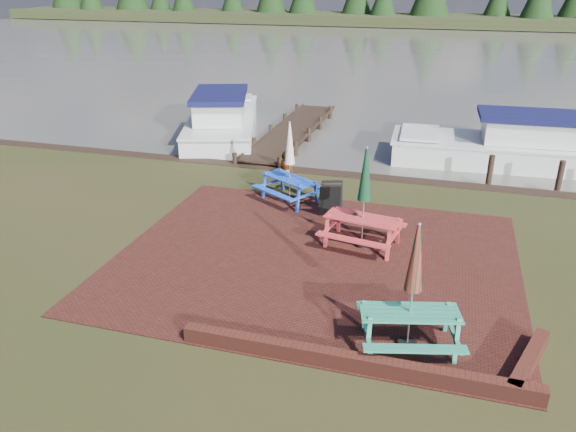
# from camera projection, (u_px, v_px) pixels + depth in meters

# --- Properties ---
(ground) EXTENTS (120.00, 120.00, 0.00)m
(ground) POSITION_uv_depth(u_px,v_px,m) (304.00, 281.00, 12.00)
(ground) COLOR black
(ground) RESTS_ON ground
(paving) EXTENTS (9.00, 7.50, 0.02)m
(paving) POSITION_uv_depth(u_px,v_px,m) (315.00, 259.00, 12.88)
(paving) COLOR #371611
(paving) RESTS_ON ground
(brick_wall) EXTENTS (6.21, 1.79, 0.30)m
(brick_wall) POSITION_uv_depth(u_px,v_px,m) (393.00, 362.00, 9.27)
(brick_wall) COLOR #4C1E16
(brick_wall) RESTS_ON ground
(water) EXTENTS (120.00, 60.00, 0.02)m
(water) POSITION_uv_depth(u_px,v_px,m) (422.00, 55.00, 44.56)
(water) COLOR #413E38
(water) RESTS_ON ground
(picnic_table_teal) EXTENTS (2.03, 1.89, 2.37)m
(picnic_table_teal) POSITION_uv_depth(u_px,v_px,m) (411.00, 306.00, 9.58)
(picnic_table_teal) COLOR #288267
(picnic_table_teal) RESTS_ON ground
(picnic_table_red) EXTENTS (2.02, 1.86, 2.45)m
(picnic_table_red) POSITION_uv_depth(u_px,v_px,m) (363.00, 213.00, 13.19)
(picnic_table_red) COLOR #C23135
(picnic_table_red) RESTS_ON ground
(picnic_table_blue) EXTENTS (2.19, 2.13, 2.31)m
(picnic_table_blue) POSITION_uv_depth(u_px,v_px,m) (290.00, 174.00, 15.86)
(picnic_table_blue) COLOR blue
(picnic_table_blue) RESTS_ON ground
(chalkboard) EXTENTS (0.61, 0.70, 0.91)m
(chalkboard) POSITION_uv_depth(u_px,v_px,m) (331.00, 199.00, 15.06)
(chalkboard) COLOR black
(chalkboard) RESTS_ON ground
(jetty) EXTENTS (1.76, 9.08, 1.00)m
(jetty) POSITION_uv_depth(u_px,v_px,m) (292.00, 131.00, 22.78)
(jetty) COLOR black
(jetty) RESTS_ON ground
(boat_jetty) EXTENTS (4.74, 7.94, 2.18)m
(boat_jetty) POSITION_uv_depth(u_px,v_px,m) (223.00, 122.00, 22.85)
(boat_jetty) COLOR beige
(boat_jetty) RESTS_ON ground
(boat_near) EXTENTS (7.63, 2.94, 2.03)m
(boat_near) POSITION_uv_depth(u_px,v_px,m) (506.00, 148.00, 19.64)
(boat_near) COLOR beige
(boat_near) RESTS_ON ground
(person) EXTENTS (0.71, 0.60, 1.65)m
(person) POSITION_uv_depth(u_px,v_px,m) (287.00, 151.00, 17.84)
(person) COLOR gray
(person) RESTS_ON ground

